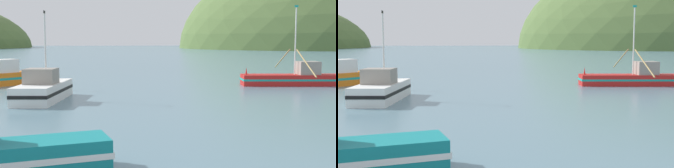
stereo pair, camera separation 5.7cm
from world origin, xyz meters
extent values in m
cube|color=red|center=(9.56, 38.87, 0.52)|extent=(9.86, 3.51, 1.04)
cube|color=teal|center=(9.56, 38.87, 0.57)|extent=(9.96, 3.55, 0.19)
cone|color=red|center=(5.17, 39.47, 1.39)|extent=(0.23, 0.23, 0.70)
cube|color=gray|center=(10.99, 38.67, 1.67)|extent=(2.17, 2.20, 1.25)
cylinder|color=silver|center=(9.74, 38.84, 4.20)|extent=(0.12, 0.12, 6.33)
cube|color=teal|center=(9.74, 38.84, 7.49)|extent=(0.36, 0.08, 0.20)
cylinder|color=#997F4C|center=(9.04, 35.07, 2.38)|extent=(0.87, 5.45, 2.20)
cylinder|color=#997F4C|center=(10.09, 42.66, 2.38)|extent=(0.87, 5.45, 2.20)
cube|color=orange|center=(-18.08, 42.28, 0.62)|extent=(9.02, 8.28, 1.23)
cube|color=teal|center=(-18.08, 42.28, 0.68)|extent=(9.11, 8.36, 0.22)
cube|color=silver|center=(-17.62, 42.68, 1.87)|extent=(2.61, 2.57, 1.27)
cube|color=white|center=(-12.56, 31.59, 0.64)|extent=(3.55, 7.59, 1.27)
cube|color=black|center=(-12.56, 31.59, 0.70)|extent=(3.59, 7.66, 0.23)
cone|color=white|center=(-12.07, 34.92, 1.62)|extent=(0.23, 0.23, 0.70)
cube|color=gray|center=(-12.63, 31.10, 1.81)|extent=(2.36, 2.17, 1.07)
cylinder|color=silver|center=(-12.45, 32.33, 3.76)|extent=(0.12, 0.12, 4.97)
cube|color=black|center=(-12.45, 32.33, 6.36)|extent=(0.08, 0.36, 0.20)
camera|label=1|loc=(-8.08, -0.29, 4.41)|focal=46.37mm
camera|label=2|loc=(-8.03, -0.30, 4.41)|focal=46.37mm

